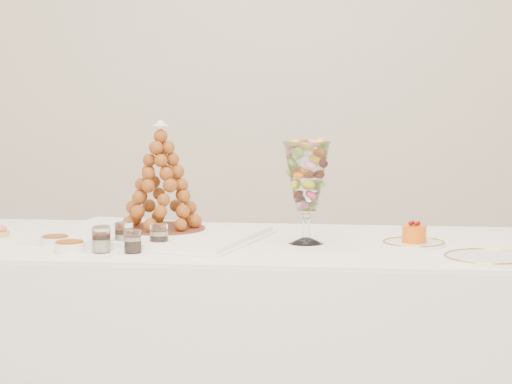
{
  "coord_description": "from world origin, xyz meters",
  "views": [
    {
      "loc": [
        0.25,
        -2.81,
        1.29
      ],
      "look_at": [
        0.08,
        0.22,
        0.94
      ],
      "focal_mm": 70.0,
      "sensor_mm": 36.0,
      "label": 1
    }
  ],
  "objects": [
    {
      "name": "lace_tray",
      "position": [
        -0.26,
        0.36,
        0.78
      ],
      "size": [
        0.78,
        0.67,
        0.02
      ],
      "primitive_type": "cube",
      "rotation": [
        0.0,
        0.0,
        -0.3
      ],
      "color": "white",
      "rests_on": "buffet_table"
    },
    {
      "name": "mousse_cake",
      "position": [
        0.57,
        0.27,
        0.8
      ],
      "size": [
        0.08,
        0.08,
        0.07
      ],
      "color": "#E8610A",
      "rests_on": "cake_plate"
    },
    {
      "name": "verrine_a",
      "position": [
        -0.38,
        0.17,
        0.8
      ],
      "size": [
        0.06,
        0.06,
        0.07
      ],
      "primitive_type": "cylinder",
      "rotation": [
        0.0,
        0.0,
        0.32
      ],
      "color": "white",
      "rests_on": "buffet_table"
    },
    {
      "name": "verrine_d",
      "position": [
        -0.37,
        0.09,
        0.81
      ],
      "size": [
        0.07,
        0.07,
        0.07
      ],
      "primitive_type": "cylinder",
      "rotation": [
        0.0,
        0.0,
        -0.32
      ],
      "color": "white",
      "rests_on": "buffet_table"
    },
    {
      "name": "croquembouche",
      "position": [
        -0.24,
        0.41,
        0.96
      ],
      "size": [
        0.29,
        0.29,
        0.36
      ],
      "rotation": [
        0.0,
        0.0,
        -0.17
      ],
      "color": "brown",
      "rests_on": "lace_tray"
    },
    {
      "name": "spare_plate",
      "position": [
        0.76,
        0.02,
        0.77
      ],
      "size": [
        0.26,
        0.26,
        0.01
      ],
      "primitive_type": "cylinder",
      "color": "white",
      "rests_on": "buffet_table"
    },
    {
      "name": "macaron_vase",
      "position": [
        0.24,
        0.28,
        0.98
      ],
      "size": [
        0.15,
        0.15,
        0.32
      ],
      "color": "white",
      "rests_on": "buffet_table"
    },
    {
      "name": "verrine_b",
      "position": [
        -0.32,
        0.18,
        0.81
      ],
      "size": [
        0.06,
        0.06,
        0.08
      ],
      "primitive_type": "cylinder",
      "rotation": [
        0.0,
        0.0,
        0.13
      ],
      "color": "white",
      "rests_on": "buffet_table"
    },
    {
      "name": "verrine_e",
      "position": [
        -0.27,
        0.08,
        0.8
      ],
      "size": [
        0.06,
        0.06,
        0.07
      ],
      "primitive_type": "cylinder",
      "rotation": [
        0.0,
        0.0,
        0.13
      ],
      "color": "white",
      "rests_on": "buffet_table"
    },
    {
      "name": "verrine_c",
      "position": [
        -0.21,
        0.17,
        0.81
      ],
      "size": [
        0.06,
        0.06,
        0.07
      ],
      "primitive_type": "cylinder",
      "rotation": [
        0.0,
        0.0,
        0.06
      ],
      "color": "white",
      "rests_on": "buffet_table"
    },
    {
      "name": "ramekin_front",
      "position": [
        -0.47,
        0.09,
        0.78
      ],
      "size": [
        0.09,
        0.09,
        0.03
      ],
      "primitive_type": "cylinder",
      "color": "white",
      "rests_on": "buffet_table"
    },
    {
      "name": "ramekin_back",
      "position": [
        -0.54,
        0.19,
        0.78
      ],
      "size": [
        0.09,
        0.09,
        0.03
      ],
      "primitive_type": "cylinder",
      "color": "white",
      "rests_on": "buffet_table"
    },
    {
      "name": "buffet_table",
      "position": [
        0.06,
        0.3,
        0.38
      ],
      "size": [
        2.06,
        0.92,
        0.77
      ],
      "rotation": [
        0.0,
        0.0,
        -0.06
      ],
      "color": "white",
      "rests_on": "ground"
    },
    {
      "name": "pink_tart",
      "position": [
        -0.76,
        0.36,
        0.78
      ],
      "size": [
        0.06,
        0.06,
        0.04
      ],
      "color": "tan",
      "rests_on": "buffet_table"
    },
    {
      "name": "cake_plate",
      "position": [
        0.57,
        0.27,
        0.77
      ],
      "size": [
        0.2,
        0.2,
        0.01
      ],
      "primitive_type": "cylinder",
      "color": "white",
      "rests_on": "buffet_table"
    }
  ]
}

